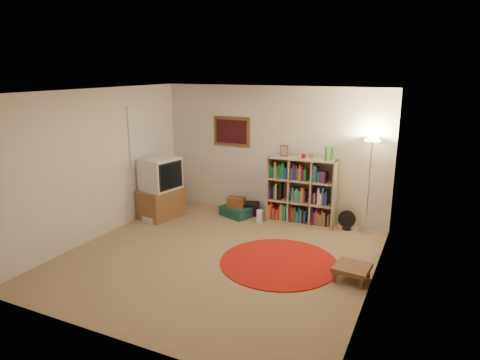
{
  "coord_description": "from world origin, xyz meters",
  "views": [
    {
      "loc": [
        2.89,
        -5.3,
        2.82
      ],
      "look_at": [
        0.1,
        0.6,
        1.1
      ],
      "focal_mm": 32.0,
      "sensor_mm": 36.0,
      "label": 1
    }
  ],
  "objects_px": {
    "bookshelf": "(300,192)",
    "side_table": "(352,268)",
    "tv_stand": "(161,189)",
    "floor_lamp": "(371,154)",
    "suitcase": "(236,212)",
    "floor_fan": "(347,220)"
  },
  "relations": [
    {
      "from": "floor_lamp",
      "to": "side_table",
      "type": "xyz_separation_m",
      "value": [
        0.13,
        -1.89,
        -1.23
      ]
    },
    {
      "from": "floor_fan",
      "to": "tv_stand",
      "type": "height_order",
      "value": "tv_stand"
    },
    {
      "from": "floor_fan",
      "to": "suitcase",
      "type": "relative_size",
      "value": 0.53
    },
    {
      "from": "floor_lamp",
      "to": "tv_stand",
      "type": "height_order",
      "value": "floor_lamp"
    },
    {
      "from": "side_table",
      "to": "bookshelf",
      "type": "bearing_deg",
      "value": 125.82
    },
    {
      "from": "side_table",
      "to": "suitcase",
      "type": "bearing_deg",
      "value": 147.08
    },
    {
      "from": "bookshelf",
      "to": "floor_lamp",
      "type": "xyz_separation_m",
      "value": [
        1.2,
        0.04,
        0.81
      ]
    },
    {
      "from": "suitcase",
      "to": "bookshelf",
      "type": "bearing_deg",
      "value": 27.78
    },
    {
      "from": "bookshelf",
      "to": "side_table",
      "type": "relative_size",
      "value": 3.0
    },
    {
      "from": "suitcase",
      "to": "side_table",
      "type": "distance_m",
      "value": 3.07
    },
    {
      "from": "suitcase",
      "to": "side_table",
      "type": "relative_size",
      "value": 1.34
    },
    {
      "from": "bookshelf",
      "to": "tv_stand",
      "type": "distance_m",
      "value": 2.65
    },
    {
      "from": "bookshelf",
      "to": "side_table",
      "type": "distance_m",
      "value": 2.32
    },
    {
      "from": "floor_lamp",
      "to": "tv_stand",
      "type": "relative_size",
      "value": 1.45
    },
    {
      "from": "tv_stand",
      "to": "suitcase",
      "type": "relative_size",
      "value": 1.76
    },
    {
      "from": "floor_fan",
      "to": "tv_stand",
      "type": "xyz_separation_m",
      "value": [
        -3.4,
        -0.84,
        0.39
      ]
    },
    {
      "from": "bookshelf",
      "to": "floor_fan",
      "type": "height_order",
      "value": "bookshelf"
    },
    {
      "from": "tv_stand",
      "to": "side_table",
      "type": "relative_size",
      "value": 2.36
    },
    {
      "from": "floor_lamp",
      "to": "floor_fan",
      "type": "bearing_deg",
      "value": -176.37
    },
    {
      "from": "tv_stand",
      "to": "bookshelf",
      "type": "bearing_deg",
      "value": 28.72
    },
    {
      "from": "tv_stand",
      "to": "side_table",
      "type": "bearing_deg",
      "value": -4.16
    },
    {
      "from": "floor_lamp",
      "to": "tv_stand",
      "type": "distance_m",
      "value": 3.92
    }
  ]
}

